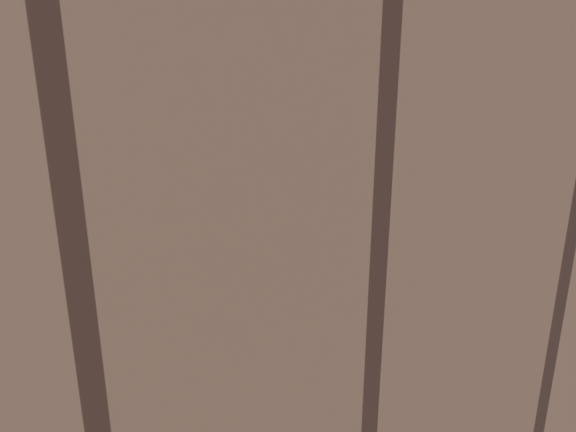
% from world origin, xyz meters
% --- Properties ---
extents(ground, '(120.00, 120.00, 0.00)m').
position_xyz_m(ground, '(0.00, 0.00, 0.00)').
color(ground, black).
rests_on(ground, ground).
extents(sidewalk_ne, '(30.00, 30.00, 0.15)m').
position_xyz_m(sidewalk_ne, '(21.00, 21.00, 0.07)').
color(sidewalk_ne, gray).
rests_on(sidewalk_ne, ground).
extents(building_ne, '(25.00, 16.00, 12.00)m').
position_xyz_m(building_ne, '(20.50, 16.00, 6.00)').
color(building_ne, '#481412').
rests_on(building_ne, ground).
extents(tree_near, '(2.69, 2.69, 4.49)m').
position_xyz_m(tree_near, '(7.56, 9.98, 3.16)').
color(tree_near, black).
rests_on(tree_near, ground).
extents(tree_far, '(2.43, 2.43, 4.07)m').
position_xyz_m(tree_far, '(7.56, 15.98, 2.87)').
color(tree_far, black).
rests_on(tree_far, ground).
extents(signal_pole, '(1.29, 1.24, 4.60)m').
position_xyz_m(signal_pole, '(-6.72, -6.68, 2.86)').
color(signal_pole, black).
rests_on(signal_pole, ground).
extents(box_truck, '(8.49, 3.43, 3.76)m').
position_xyz_m(box_truck, '(9.73, -4.94, 1.95)').
color(box_truck, white).
rests_on(box_truck, ground).
extents(traffic_cone, '(0.44, 0.44, 0.68)m').
position_xyz_m(traffic_cone, '(-2.46, -3.39, 0.33)').
color(traffic_cone, '#F94E0B').
rests_on(traffic_cone, ground).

